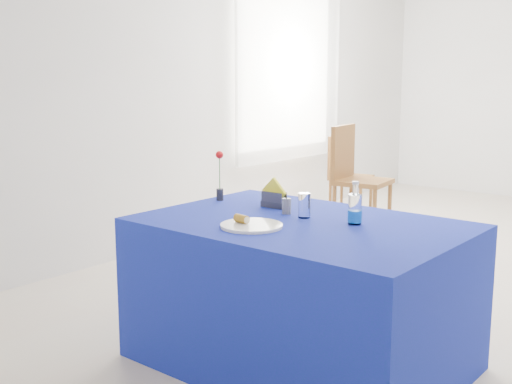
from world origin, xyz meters
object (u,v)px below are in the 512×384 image
(chair_win_a, at_px, (354,172))
(chair_win_b, at_px, (344,170))
(plate, at_px, (251,226))
(blue_table, at_px, (301,293))
(water_bottle, at_px, (355,210))

(chair_win_a, distance_m, chair_win_b, 0.77)
(plate, bearing_deg, blue_table, 65.51)
(water_bottle, bearing_deg, blue_table, -153.39)
(blue_table, distance_m, chair_win_b, 3.64)
(water_bottle, height_order, chair_win_b, water_bottle)
(plate, bearing_deg, chair_win_a, 111.46)
(water_bottle, relative_size, chair_win_a, 0.21)
(blue_table, xyz_separation_m, chair_win_a, (-1.24, 2.61, 0.22))
(plate, distance_m, chair_win_a, 3.09)
(plate, height_order, chair_win_b, chair_win_b)
(chair_win_a, relative_size, chair_win_b, 1.19)
(plate, height_order, blue_table, plate)
(chair_win_a, bearing_deg, blue_table, -162.38)
(water_bottle, distance_m, chair_win_b, 3.67)
(plate, height_order, water_bottle, water_bottle)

